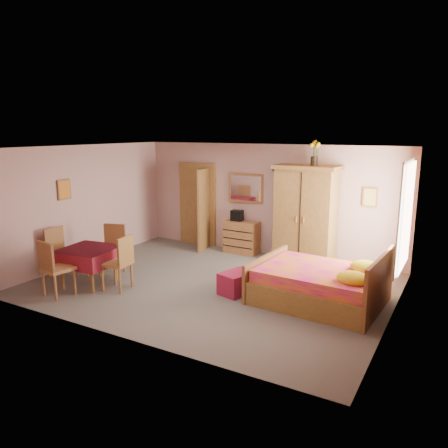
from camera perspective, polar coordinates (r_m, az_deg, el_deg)
The scene contains 23 objects.
floor at distance 8.48m, azimuth -1.60°, elevation -7.92°, with size 6.50×6.50×0.00m, color slate.
ceiling at distance 7.97m, azimuth -1.72°, elevation 9.92°, with size 6.50×6.50×0.00m, color brown.
wall_back at distance 10.31m, azimuth 5.56°, elevation 3.13°, with size 6.50×0.10×2.60m, color tan.
wall_front at distance 6.18m, azimuth -13.75°, elevation -3.34°, with size 6.50×0.10×2.60m, color tan.
wall_left at distance 10.17m, azimuth -17.55°, elevation 2.49°, with size 0.10×5.00×2.60m, color tan.
wall_right at distance 7.05m, azimuth 21.58°, elevation -1.94°, with size 0.10×5.00×2.60m, color tan.
doorway at distance 11.22m, azimuth -3.43°, elevation 2.49°, with size 1.06×0.12×2.15m, color #9E6B35.
window at distance 8.19m, azimuth 22.61°, elevation 0.94°, with size 0.08×1.40×1.95m, color white.
picture_left at distance 9.70m, azimuth -20.16°, elevation 4.25°, with size 0.04×0.32×0.42m, color orange.
picture_back at distance 9.55m, azimuth 18.52°, elevation 3.34°, with size 0.30×0.04×0.40m, color #D8BF59.
chest_of_drawers at distance 10.51m, azimuth 2.30°, elevation -1.72°, with size 0.82×0.41×0.78m, color #A46637.
wall_mirror at distance 10.48m, azimuth 2.88°, elevation 4.70°, with size 0.90×0.05×0.71m, color white.
stereo at distance 10.46m, azimuth 1.71°, elevation 1.11°, with size 0.27×0.20×0.26m, color black.
floor_lamp at distance 10.11m, azimuth 6.52°, elevation 1.50°, with size 0.27×0.27×2.10m, color black.
wardrobe at distance 9.65m, azimuth 10.57°, elevation 1.08°, with size 1.39×0.72×2.18m, color olive.
sunflower_vase at distance 9.52m, azimuth 11.73°, elevation 9.10°, with size 0.21×0.21×0.53m, color yellow.
bed at distance 7.69m, azimuth 12.28°, elevation -6.48°, with size 2.12×1.67×0.98m, color #DC1589.
bench at distance 8.20m, azimuth 3.09°, elevation -7.18°, with size 0.44×1.19×0.40m, color maroon.
dining_table at distance 8.79m, azimuth -17.17°, elevation -5.29°, with size 0.97×0.97×0.71m, color maroon.
chair_south at distance 8.33m, azimuth -20.86°, elevation -5.40°, with size 0.47×0.47×1.03m, color #A66738.
chair_north at distance 9.23m, azimuth -14.51°, elevation -3.33°, with size 0.46×0.46×1.01m, color #AB733A.
chair_west at distance 9.33m, azimuth -20.37°, elevation -3.58°, with size 0.46×0.46×1.00m, color #9D6A35.
chair_east at distance 8.34m, azimuth -13.86°, elevation -4.92°, with size 0.46×0.46×1.02m, color #A66F38.
Camera 1 is at (4.13, -6.81, 2.92)m, focal length 35.00 mm.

